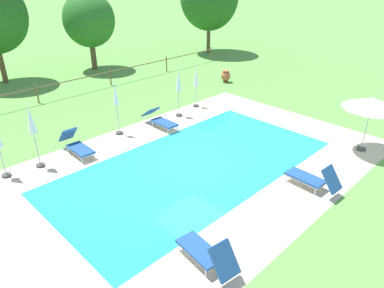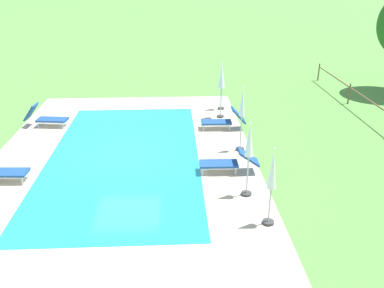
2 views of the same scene
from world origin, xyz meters
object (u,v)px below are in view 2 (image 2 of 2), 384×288
sun_lounger_north_near_steps (227,162)px  patio_umbrella_closed_row_centre (242,110)px  patio_umbrella_closed_row_west (221,80)px  patio_umbrella_closed_row_mid_east (222,78)px  sun_lounger_north_mid (46,118)px  patio_umbrella_closed_row_east (249,147)px  sun_lounger_north_far (223,120)px  patio_umbrella_closed_row_mid_west (272,176)px

sun_lounger_north_near_steps → patio_umbrella_closed_row_centre: (-1.78, 0.73, 1.24)m
sun_lounger_north_near_steps → patio_umbrella_closed_row_west: patio_umbrella_closed_row_west is taller
patio_umbrella_closed_row_west → patio_umbrella_closed_row_mid_east: (-1.17, 0.16, -0.17)m
sun_lounger_north_mid → patio_umbrella_closed_row_east: patio_umbrella_closed_row_east is taller
sun_lounger_north_mid → sun_lounger_north_far: size_ratio=0.99×
sun_lounger_north_near_steps → patio_umbrella_closed_row_centre: bearing=157.8°
sun_lounger_north_far → patio_umbrella_closed_row_mid_west: bearing=3.3°
sun_lounger_north_near_steps → sun_lounger_north_mid: bearing=-122.8°
sun_lounger_north_mid → patio_umbrella_closed_row_east: size_ratio=0.79×
sun_lounger_north_mid → patio_umbrella_closed_row_mid_west: (7.82, 8.05, 1.07)m
patio_umbrella_closed_row_east → patio_umbrella_closed_row_west: bearing=180.0°
sun_lounger_north_mid → patio_umbrella_closed_row_east: 10.02m
sun_lounger_north_mid → patio_umbrella_closed_row_centre: patio_umbrella_closed_row_centre is taller
sun_lounger_north_near_steps → sun_lounger_north_mid: size_ratio=1.07×
patio_umbrella_closed_row_west → patio_umbrella_closed_row_mid_east: bearing=172.1°
patio_umbrella_closed_row_mid_west → patio_umbrella_closed_row_east: (-1.55, -0.33, 0.15)m
patio_umbrella_closed_row_centre → patio_umbrella_closed_row_west: bearing=-175.0°
sun_lounger_north_near_steps → patio_umbrella_closed_row_west: size_ratio=0.81×
patio_umbrella_closed_row_centre → patio_umbrella_closed_row_east: 3.34m
patio_umbrella_closed_row_mid_west → patio_umbrella_closed_row_centre: (-4.87, -0.00, 0.14)m
patio_umbrella_closed_row_mid_east → sun_lounger_north_far: bearing=-5.2°
sun_lounger_north_mid → patio_umbrella_closed_row_mid_east: patio_umbrella_closed_row_mid_east is taller
sun_lounger_north_mid → sun_lounger_north_far: (0.70, 7.64, -0.01)m
sun_lounger_north_near_steps → patio_umbrella_closed_row_mid_east: size_ratio=0.87×
patio_umbrella_closed_row_west → sun_lounger_north_far: bearing=-3.1°
sun_lounger_north_near_steps → patio_umbrella_closed_row_centre: size_ratio=0.82×
patio_umbrella_closed_row_west → patio_umbrella_closed_row_mid_west: patio_umbrella_closed_row_west is taller
patio_umbrella_closed_row_mid_east → sun_lounger_north_near_steps: bearing=-4.8°
patio_umbrella_closed_row_west → patio_umbrella_closed_row_east: 7.06m
patio_umbrella_closed_row_mid_west → patio_umbrella_closed_row_mid_east: 9.78m
sun_lounger_north_near_steps → patio_umbrella_closed_row_east: (1.55, 0.40, 1.25)m
sun_lounger_north_far → patio_umbrella_closed_row_centre: bearing=10.3°
sun_lounger_north_mid → sun_lounger_north_far: bearing=84.8°
sun_lounger_north_far → patio_umbrella_closed_row_mid_west: 7.22m
sun_lounger_north_near_steps → sun_lounger_north_mid: 8.71m
patio_umbrella_closed_row_centre → patio_umbrella_closed_row_east: bearing=-5.7°
patio_umbrella_closed_row_centre → patio_umbrella_closed_row_mid_east: 4.91m
patio_umbrella_closed_row_mid_west → patio_umbrella_closed_row_mid_east: patio_umbrella_closed_row_mid_east is taller
sun_lounger_north_near_steps → patio_umbrella_closed_row_east: patio_umbrella_closed_row_east is taller
patio_umbrella_closed_row_centre → patio_umbrella_closed_row_mid_east: size_ratio=1.06×
patio_umbrella_closed_row_centre → patio_umbrella_closed_row_mid_east: bearing=-178.1°
sun_lounger_north_mid → patio_umbrella_closed_row_mid_west: 11.27m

